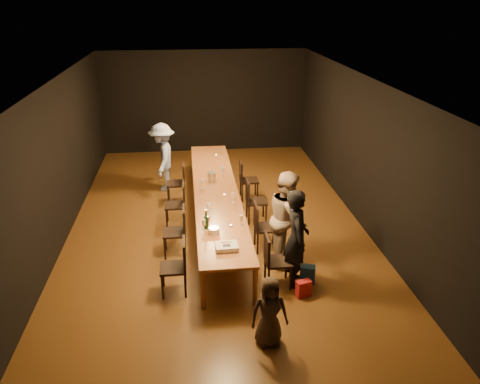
{
  "coord_description": "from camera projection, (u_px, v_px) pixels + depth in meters",
  "views": [
    {
      "loc": [
        -0.52,
        -8.85,
        4.5
      ],
      "look_at": [
        0.42,
        -0.74,
        1.0
      ],
      "focal_mm": 35.0,
      "sensor_mm": 36.0,
      "label": 1
    }
  ],
  "objects": [
    {
      "name": "chair_right_3",
      "position": [
        249.0,
        180.0,
        10.91
      ],
      "size": [
        0.42,
        0.42,
        0.93
      ],
      "primitive_type": null,
      "rotation": [
        0.0,
        0.0,
        -1.57
      ],
      "color": "black",
      "rests_on": "ground"
    },
    {
      "name": "tealight_far",
      "position": [
        216.0,
        156.0,
        11.6
      ],
      "size": [
        0.05,
        0.05,
        0.03
      ],
      "primitive_type": "cylinder",
      "color": "#B2B7B2",
      "rests_on": "table"
    },
    {
      "name": "wineglass_4",
      "position": [
        203.0,
        184.0,
        9.66
      ],
      "size": [
        0.06,
        0.06,
        0.21
      ],
      "primitive_type": null,
      "color": "silver",
      "rests_on": "table"
    },
    {
      "name": "woman_tan",
      "position": [
        288.0,
        218.0,
        8.17
      ],
      "size": [
        0.77,
        0.93,
        1.72
      ],
      "primitive_type": "imported",
      "rotation": [
        0.0,
        0.0,
        1.42
      ],
      "color": "#BFA48F",
      "rests_on": "ground"
    },
    {
      "name": "tealight_near",
      "position": [
        231.0,
        226.0,
        8.11
      ],
      "size": [
        0.05,
        0.05,
        0.03
      ],
      "primitive_type": "cylinder",
      "color": "#B2B7B2",
      "rests_on": "table"
    },
    {
      "name": "room_shell",
      "position": [
        214.0,
        127.0,
        9.09
      ],
      "size": [
        6.04,
        10.04,
        3.02
      ],
      "color": "black",
      "rests_on": "ground"
    },
    {
      "name": "plate_stack",
      "position": [
        214.0,
        231.0,
        7.86
      ],
      "size": [
        0.23,
        0.23,
        0.11
      ],
      "primitive_type": "cylinder",
      "rotation": [
        0.0,
        0.0,
        -0.22
      ],
      "color": "white",
      "rests_on": "table"
    },
    {
      "name": "chair_left_1",
      "position": [
        174.0,
        232.0,
        8.54
      ],
      "size": [
        0.42,
        0.42,
        0.93
      ],
      "primitive_type": null,
      "rotation": [
        0.0,
        0.0,
        1.57
      ],
      "color": "black",
      "rests_on": "ground"
    },
    {
      "name": "chair_right_2",
      "position": [
        257.0,
        201.0,
        9.82
      ],
      "size": [
        0.42,
        0.42,
        0.93
      ],
      "primitive_type": null,
      "rotation": [
        0.0,
        0.0,
        -1.57
      ],
      "color": "black",
      "rests_on": "ground"
    },
    {
      "name": "wineglass_5",
      "position": [
        223.0,
        171.0,
        10.33
      ],
      "size": [
        0.06,
        0.06,
        0.21
      ],
      "primitive_type": null,
      "color": "silver",
      "rests_on": "table"
    },
    {
      "name": "birthday_cake",
      "position": [
        227.0,
        247.0,
        7.39
      ],
      "size": [
        0.36,
        0.29,
        0.08
      ],
      "rotation": [
        0.0,
        0.0,
        0.03
      ],
      "color": "white",
      "rests_on": "table"
    },
    {
      "name": "wineglass_1",
      "position": [
        241.0,
        221.0,
        8.1
      ],
      "size": [
        0.06,
        0.06,
        0.21
      ],
      "primitive_type": null,
      "color": "beige",
      "rests_on": "table"
    },
    {
      "name": "chair_left_0",
      "position": [
        173.0,
        267.0,
        7.45
      ],
      "size": [
        0.42,
        0.42,
        0.93
      ],
      "primitive_type": null,
      "rotation": [
        0.0,
        0.0,
        1.57
      ],
      "color": "black",
      "rests_on": "ground"
    },
    {
      "name": "wineglass_3",
      "position": [
        233.0,
        198.0,
        9.01
      ],
      "size": [
        0.06,
        0.06,
        0.21
      ],
      "primitive_type": null,
      "color": "beige",
      "rests_on": "table"
    },
    {
      "name": "man_blue",
      "position": [
        163.0,
        157.0,
        11.27
      ],
      "size": [
        0.66,
        1.1,
        1.66
      ],
      "primitive_type": "imported",
      "rotation": [
        0.0,
        0.0,
        -1.61
      ],
      "color": "#95ADE7",
      "rests_on": "ground"
    },
    {
      "name": "woman_birthday",
      "position": [
        297.0,
        238.0,
        7.55
      ],
      "size": [
        0.43,
        0.63,
        1.68
      ],
      "primitive_type": "imported",
      "rotation": [
        0.0,
        0.0,
        1.52
      ],
      "color": "black",
      "rests_on": "ground"
    },
    {
      "name": "gift_bag_red",
      "position": [
        303.0,
        288.0,
        7.47
      ],
      "size": [
        0.26,
        0.18,
        0.28
      ],
      "primitive_type": "cube",
      "rotation": [
        0.0,
        0.0,
        0.26
      ],
      "color": "#B41B1F",
      "rests_on": "ground"
    },
    {
      "name": "ice_bucket",
      "position": [
        212.0,
        177.0,
        10.03
      ],
      "size": [
        0.2,
        0.2,
        0.2
      ],
      "primitive_type": "cylinder",
      "rotation": [
        0.0,
        0.0,
        0.13
      ],
      "color": "silver",
      "rests_on": "table"
    },
    {
      "name": "wineglass_2",
      "position": [
        209.0,
        208.0,
        8.56
      ],
      "size": [
        0.06,
        0.06,
        0.21
      ],
      "primitive_type": null,
      "color": "silver",
      "rests_on": "table"
    },
    {
      "name": "champagne_bottle",
      "position": [
        206.0,
        219.0,
        7.98
      ],
      "size": [
        0.11,
        0.11,
        0.36
      ],
      "primitive_type": null,
      "rotation": [
        0.0,
        0.0,
        0.34
      ],
      "color": "black",
      "rests_on": "table"
    },
    {
      "name": "child",
      "position": [
        269.0,
        311.0,
        6.32
      ],
      "size": [
        0.52,
        0.36,
        1.04
      ],
      "primitive_type": "imported",
      "rotation": [
        0.0,
        0.0,
        0.05
      ],
      "color": "#3A2B20",
      "rests_on": "ground"
    },
    {
      "name": "chair_left_3",
      "position": [
        176.0,
        183.0,
        10.73
      ],
      "size": [
        0.42,
        0.42,
        0.93
      ],
      "primitive_type": null,
      "rotation": [
        0.0,
        0.0,
        1.57
      ],
      "color": "black",
      "rests_on": "ground"
    },
    {
      "name": "table",
      "position": [
        216.0,
        192.0,
        9.63
      ],
      "size": [
        0.9,
        6.0,
        0.75
      ],
      "color": "brown",
      "rests_on": "ground"
    },
    {
      "name": "ground",
      "position": [
        217.0,
        223.0,
        9.91
      ],
      "size": [
        10.0,
        10.0,
        0.0
      ],
      "primitive_type": "plane",
      "color": "#492D12",
      "rests_on": "ground"
    },
    {
      "name": "chair_left_2",
      "position": [
        175.0,
        205.0,
        9.64
      ],
      "size": [
        0.42,
        0.42,
        0.93
      ],
      "primitive_type": null,
      "rotation": [
        0.0,
        0.0,
        1.57
      ],
      "color": "black",
      "rests_on": "ground"
    },
    {
      "name": "gift_bag_blue",
      "position": [
        308.0,
        274.0,
        7.83
      ],
      "size": [
        0.28,
        0.24,
        0.3
      ],
      "primitive_type": "cube",
      "rotation": [
        0.0,
        0.0,
        -0.35
      ],
      "color": "#235598",
      "rests_on": "ground"
    },
    {
      "name": "chair_right_1",
      "position": [
        266.0,
        227.0,
        8.72
      ],
      "size": [
        0.42,
        0.42,
        0.93
      ],
      "primitive_type": null,
      "rotation": [
        0.0,
        0.0,
        -1.57
      ],
      "color": "black",
      "rests_on": "ground"
    },
    {
      "name": "chair_right_0",
      "position": [
        278.0,
        261.0,
        7.62
      ],
      "size": [
        0.42,
        0.42,
        0.93
      ],
      "primitive_type": null,
      "rotation": [
        0.0,
        0.0,
        -1.57
      ],
      "color": "black",
      "rests_on": "ground"
    },
    {
      "name": "tealight_mid",
      "position": [
        224.0,
        195.0,
        9.33
      ],
      "size": [
        0.05,
        0.05,
        0.03
      ],
      "primitive_type": "cylinder",
      "color": "#B2B7B2",
      "rests_on": "table"
    },
    {
      "name": "wineglass_0",
      "position": [
        204.0,
        225.0,
        7.95
      ],
      "size": [
        0.06,
        0.06,
        0.21
      ],
      "primitive_type": null,
      "color": "beige",
      "rests_on": "table"
    }
  ]
}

